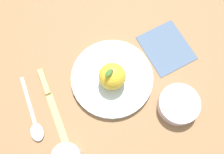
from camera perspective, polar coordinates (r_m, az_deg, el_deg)
ground_plane at (r=0.70m, az=-1.88°, el=-0.76°), size 2.40×2.40×0.00m
dinner_plate at (r=0.69m, az=0.00°, el=-0.25°), size 0.22×0.22×0.02m
apple at (r=0.65m, az=0.06°, el=0.14°), size 0.07×0.07×0.08m
side_bowl at (r=0.68m, az=14.74°, el=-5.93°), size 0.11×0.11×0.04m
knife at (r=0.71m, az=-13.79°, el=-4.56°), size 0.06×0.21×0.01m
spoon at (r=0.70m, az=-16.94°, el=-10.11°), size 0.06×0.18×0.01m
linen_napkin at (r=0.75m, az=12.13°, el=6.45°), size 0.14×0.15×0.00m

